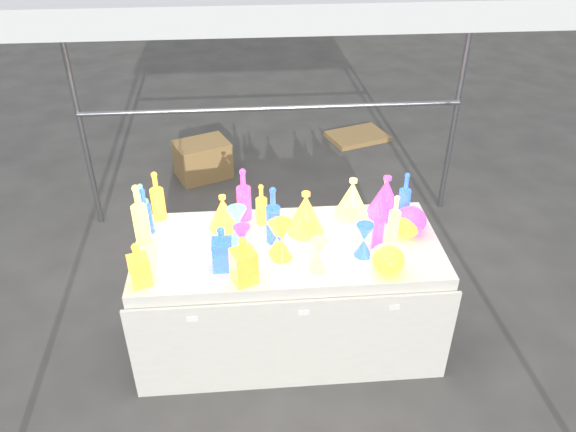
{
  "coord_description": "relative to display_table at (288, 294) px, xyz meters",
  "views": [
    {
      "loc": [
        -0.22,
        -2.66,
        2.7
      ],
      "look_at": [
        0.0,
        0.0,
        0.95
      ],
      "focal_mm": 35.0,
      "sensor_mm": 36.0,
      "label": 1
    }
  ],
  "objects": [
    {
      "name": "hourglass_4",
      "position": [
        -0.07,
        -0.07,
        0.48
      ],
      "size": [
        0.13,
        0.13,
        0.21
      ],
      "primitive_type": null,
      "rotation": [
        0.0,
        0.0,
        -0.29
      ],
      "color": "red",
      "rests_on": "display_table"
    },
    {
      "name": "bottle_2",
      "position": [
        -0.85,
        0.13,
        0.53
      ],
      "size": [
        0.09,
        0.09,
        0.31
      ],
      "primitive_type": null,
      "rotation": [
        0.0,
        0.0,
        -0.39
      ],
      "color": "yellow",
      "rests_on": "display_table"
    },
    {
      "name": "globe_1",
      "position": [
        0.52,
        -0.27,
        0.45
      ],
      "size": [
        0.23,
        0.23,
        0.14
      ],
      "primitive_type": null,
      "rotation": [
        0.0,
        0.0,
        0.42
      ],
      "color": "#15877F",
      "rests_on": "display_table"
    },
    {
      "name": "lampshade_0",
      "position": [
        -0.38,
        0.22,
        0.49
      ],
      "size": [
        0.24,
        0.24,
        0.22
      ],
      "primitive_type": null,
      "rotation": [
        0.0,
        0.0,
        -0.39
      ],
      "color": "#DEFE35",
      "rests_on": "display_table"
    },
    {
      "name": "hourglass_1",
      "position": [
        -0.27,
        -0.08,
        0.47
      ],
      "size": [
        0.12,
        0.12,
        0.2
      ],
      "primitive_type": null,
      "rotation": [
        0.0,
        0.0,
        0.22
      ],
      "color": "#1B5CA0",
      "rests_on": "display_table"
    },
    {
      "name": "bottle_4",
      "position": [
        -0.85,
        0.11,
        0.57
      ],
      "size": [
        0.1,
        0.1,
        0.38
      ],
      "primitive_type": null,
      "rotation": [
        0.0,
        0.0,
        0.14
      ],
      "color": "#15877F",
      "rests_on": "display_table"
    },
    {
      "name": "bottle_1",
      "position": [
        -0.84,
        0.21,
        0.53
      ],
      "size": [
        0.09,
        0.09,
        0.3
      ],
      "primitive_type": null,
      "rotation": [
        0.0,
        0.0,
        0.38
      ],
      "color": "#1C9A5C",
      "rests_on": "display_table"
    },
    {
      "name": "bottle_10",
      "position": [
        0.52,
        -0.06,
        0.52
      ],
      "size": [
        0.07,
        0.07,
        0.3
      ],
      "primitive_type": null,
      "rotation": [
        0.0,
        0.0,
        -0.02
      ],
      "color": "#1B5CA0",
      "rests_on": "display_table"
    },
    {
      "name": "cardboard_box_closed",
      "position": [
        -0.65,
        2.24,
        -0.19
      ],
      "size": [
        0.6,
        0.52,
        0.36
      ],
      "primitive_type": "cube",
      "rotation": [
        0.0,
        0.0,
        0.4
      ],
      "color": "#AB834D",
      "rests_on": "ground"
    },
    {
      "name": "hourglass_5",
      "position": [
        0.42,
        -0.13,
        0.48
      ],
      "size": [
        0.11,
        0.11,
        0.21
      ],
      "primitive_type": null,
      "rotation": [
        0.0,
        0.0,
        0.06
      ],
      "color": "#1C9A5C",
      "rests_on": "display_table"
    },
    {
      "name": "decanter_2",
      "position": [
        -0.38,
        -0.18,
        0.51
      ],
      "size": [
        0.11,
        0.11,
        0.27
      ],
      "primitive_type": null,
      "rotation": [
        0.0,
        0.0,
        0.01
      ],
      "color": "#1C9A5C",
      "rests_on": "display_table"
    },
    {
      "name": "bottle_11",
      "position": [
        0.62,
        0.01,
        0.53
      ],
      "size": [
        0.08,
        0.08,
        0.3
      ],
      "primitive_type": null,
      "rotation": [
        0.0,
        0.0,
        -0.14
      ],
      "color": "#15877F",
      "rests_on": "display_table"
    },
    {
      "name": "bottle_6",
      "position": [
        -0.14,
        0.25,
        0.51
      ],
      "size": [
        0.08,
        0.08,
        0.27
      ],
      "primitive_type": null,
      "rotation": [
        0.0,
        0.0,
        -0.11
      ],
      "color": "red",
      "rests_on": "display_table"
    },
    {
      "name": "bottle_9",
      "position": [
        0.63,
        0.3,
        0.5
      ],
      "size": [
        0.07,
        0.07,
        0.25
      ],
      "primitive_type": null,
      "rotation": [
        0.0,
        0.0,
        -0.25
      ],
      "color": "yellow",
      "rests_on": "display_table"
    },
    {
      "name": "bottle_0",
      "position": [
        -0.78,
        0.36,
        0.54
      ],
      "size": [
        0.11,
        0.11,
        0.33
      ],
      "primitive_type": null,
      "rotation": [
        0.0,
        0.0,
        0.32
      ],
      "color": "red",
      "rests_on": "display_table"
    },
    {
      "name": "lampshade_1",
      "position": [
        0.12,
        0.14,
        0.51
      ],
      "size": [
        0.27,
        0.27,
        0.27
      ],
      "primitive_type": null,
      "rotation": [
        0.0,
        0.0,
        -0.17
      ],
      "color": "#DEFE35",
      "rests_on": "display_table"
    },
    {
      "name": "lampshade_3",
      "position": [
        0.42,
        0.29,
        0.51
      ],
      "size": [
        0.23,
        0.23,
        0.26
      ],
      "primitive_type": null,
      "rotation": [
        0.0,
        0.0,
        0.04
      ],
      "color": "#15877F",
      "rests_on": "display_table"
    },
    {
      "name": "globe_3",
      "position": [
        0.74,
        0.07,
        0.45
      ],
      "size": [
        0.21,
        0.21,
        0.15
      ],
      "primitive_type": null,
      "rotation": [
        0.0,
        0.0,
        -0.1
      ],
      "color": "#1B5CA0",
      "rests_on": "display_table"
    },
    {
      "name": "lampshade_2",
      "position": [
        0.64,
        0.29,
        0.51
      ],
      "size": [
        0.28,
        0.28,
        0.27
      ],
      "primitive_type": null,
      "rotation": [
        0.0,
        0.0,
        0.24
      ],
      "color": "#1B5CA0",
      "rests_on": "display_table"
    },
    {
      "name": "bottle_5",
      "position": [
        -0.85,
        0.24,
        0.54
      ],
      "size": [
        0.09,
        0.09,
        0.32
      ],
      "primitive_type": null,
      "rotation": [
        0.0,
        0.0,
        -0.37
      ],
      "color": "#B52466",
      "rests_on": "display_table"
    },
    {
      "name": "hourglass_0",
      "position": [
        -0.05,
        -0.11,
        0.5
      ],
      "size": [
        0.14,
        0.14,
        0.24
      ],
      "primitive_type": null,
      "rotation": [
        0.0,
        0.0,
        -0.12
      ],
      "color": "yellow",
      "rests_on": "display_table"
    },
    {
      "name": "display_table",
      "position": [
        0.0,
        0.0,
        0.0
      ],
      "size": [
        1.84,
        0.83,
        0.75
      ],
      "color": "silver",
      "rests_on": "ground"
    },
    {
      "name": "cardboard_box_flat",
      "position": [
        1.02,
        2.96,
        -0.35
      ],
      "size": [
        0.73,
        0.62,
        0.05
      ],
      "primitive_type": "cube",
      "rotation": [
        0.0,
        0.0,
        0.33
      ],
      "color": "#AB834D",
      "rests_on": "ground"
    },
    {
      "name": "ground",
      "position": [
        -0.0,
        0.01,
        -0.37
      ],
      "size": [
        80.0,
        80.0,
        0.0
      ],
      "primitive_type": "plane",
      "color": "#595753",
      "rests_on": "ground"
    },
    {
      "name": "bottle_8",
      "position": [
        0.74,
        0.22,
        0.54
      ],
      "size": [
        0.09,
        0.09,
        0.33
      ],
      "primitive_type": null,
      "rotation": [
        0.0,
        0.0,
        -0.19
      ],
      "color": "#1C9A5C",
      "rests_on": "display_table"
    },
    {
      "name": "hourglass_3",
      "position": [
        -0.29,
        0.06,
        0.49
      ],
      "size": [
        0.13,
        0.13,
        0.23
      ],
      "primitive_type": null,
      "rotation": [
        0.0,
        0.0,
        0.1
      ],
      "color": "#B52466",
      "rests_on": "display_table"
    },
    {
      "name": "hourglass_2",
      "position": [
        0.15,
        -0.24,
        0.48
      ],
      "size": [
        0.11,
        0.11,
        0.2
      ],
      "primitive_type": null,
      "rotation": [
        0.0,
        0.0,
        0.15
      ],
      "color": "#15877F",
      "rests_on": "display_table"
    },
    {
      "name": "globe_2",
      "position": [
        0.71,
        0.04,
        0.44
      ],
      "size": [
        0.21,
        0.21,
        0.13
      ],
      "primitive_type": null,
      "rotation": [
        0.0,
        0.0,
        -0.37
      ],
      "color": "yellow",
      "rests_on": "display_table"
    },
    {
      "name": "bottle_3",
      "position": [
        -0.25,
        0.31,
        0.55
      ],
      "size": [
        0.1,
        0.1,
        0.35
      ],
      "primitive_type": null,
      "rotation": [
        0.0,
        0.0,
        -0.14
      ],
      "color": "#1B5CA0",
      "rests_on": "display_table"
    },
    {
      "name": "globe_0",
      "position": [
        0.52,
        -0.3,
        0.45
      ],
      "size": [
        0.2,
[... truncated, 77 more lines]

